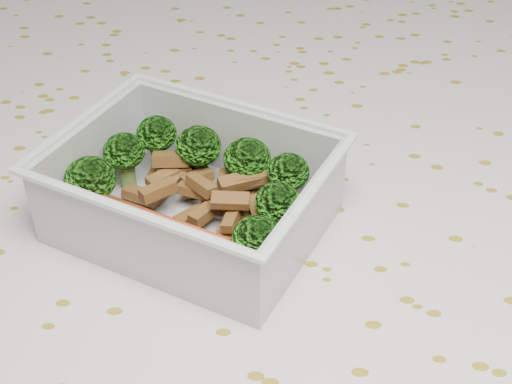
{
  "coord_description": "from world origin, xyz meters",
  "views": [
    {
      "loc": [
        0.03,
        -0.36,
        1.07
      ],
      "look_at": [
        0.0,
        0.01,
        0.78
      ],
      "focal_mm": 50.0,
      "sensor_mm": 36.0,
      "label": 1
    }
  ],
  "objects": [
    {
      "name": "tablecloth",
      "position": [
        0.0,
        0.0,
        0.72
      ],
      "size": [
        1.46,
        0.96,
        0.19
      ],
      "color": "silver",
      "rests_on": "dining_table"
    },
    {
      "name": "meat_pile",
      "position": [
        -0.03,
        0.02,
        0.77
      ],
      "size": [
        0.11,
        0.08,
        0.03
      ],
      "color": "brown",
      "rests_on": "lunch_container"
    },
    {
      "name": "broccoli_florets",
      "position": [
        -0.03,
        0.02,
        0.79
      ],
      "size": [
        0.16,
        0.14,
        0.04
      ],
      "color": "#608C3F",
      "rests_on": "lunch_container"
    },
    {
      "name": "sausage",
      "position": [
        -0.05,
        -0.03,
        0.78
      ],
      "size": [
        0.14,
        0.08,
        0.03
      ],
      "color": "#C7481C",
      "rests_on": "lunch_container"
    },
    {
      "name": "lunch_container",
      "position": [
        -0.04,
        0.0,
        0.78
      ],
      "size": [
        0.21,
        0.19,
        0.06
      ],
      "color": "silver",
      "rests_on": "tablecloth"
    },
    {
      "name": "dining_table",
      "position": [
        0.0,
        0.0,
        0.67
      ],
      "size": [
        1.4,
        0.9,
        0.75
      ],
      "color": "brown",
      "rests_on": "ground"
    }
  ]
}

